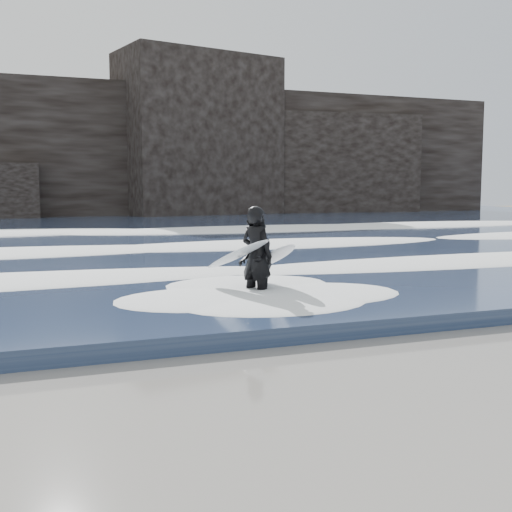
% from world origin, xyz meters
% --- Properties ---
extents(ground, '(120.00, 120.00, 0.00)m').
position_xyz_m(ground, '(0.00, 0.00, 0.00)').
color(ground, '#8E7752').
rests_on(ground, ground).
extents(sea, '(90.00, 52.00, 0.30)m').
position_xyz_m(sea, '(0.00, 29.00, 0.15)').
color(sea, navy).
rests_on(sea, ground).
extents(headland, '(70.00, 9.00, 10.00)m').
position_xyz_m(headland, '(0.00, 46.00, 5.00)').
color(headland, black).
rests_on(headland, ground).
extents(foam_near, '(60.00, 3.20, 0.20)m').
position_xyz_m(foam_near, '(0.00, 9.00, 0.40)').
color(foam_near, white).
rests_on(foam_near, sea).
extents(foam_mid, '(60.00, 4.00, 0.24)m').
position_xyz_m(foam_mid, '(0.00, 16.00, 0.42)').
color(foam_mid, white).
rests_on(foam_mid, sea).
extents(foam_far, '(60.00, 4.80, 0.30)m').
position_xyz_m(foam_far, '(0.00, 25.00, 0.45)').
color(foam_far, white).
rests_on(foam_far, sea).
extents(surfer_left, '(1.36, 1.89, 2.02)m').
position_xyz_m(surfer_left, '(-0.28, 6.39, 1.01)').
color(surfer_left, black).
rests_on(surfer_left, ground).
extents(surfer_right, '(1.14, 1.82, 1.81)m').
position_xyz_m(surfer_right, '(-0.18, 6.51, 0.91)').
color(surfer_right, black).
rests_on(surfer_right, ground).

